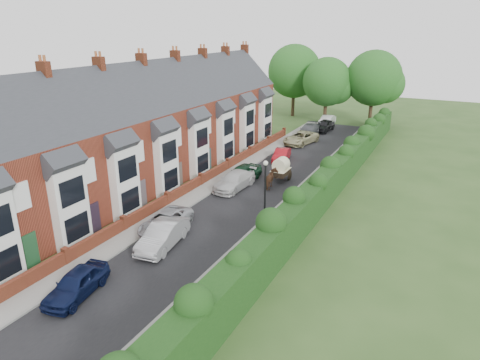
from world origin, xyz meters
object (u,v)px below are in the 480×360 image
object	(u,v)px
car_green	(243,173)
horse_cart	(281,168)
car_red	(282,155)
car_silver_a	(163,235)
car_grey	(309,130)
car_black	(324,126)
horse	(272,179)
car_navy	(76,284)
car_silver_b	(166,221)
lamppost	(265,188)
car_beige	(301,138)
car_white	(234,181)

from	to	relation	value
car_green	horse_cart	xyz separation A→B (m)	(3.07, 1.60, 0.50)
car_red	car_green	bearing A→B (deg)	-106.68
car_silver_a	car_grey	distance (m)	32.25
car_black	car_grey	bearing A→B (deg)	-102.71
car_green	car_red	xyz separation A→B (m)	(0.85, 7.39, -0.12)
car_grey	horse	bearing A→B (deg)	-83.03
car_navy	car_silver_b	world-z (taller)	car_navy
lamppost	horse_cart	size ratio (longest dim) A/B	1.70
car_silver_b	horse_cart	distance (m)	13.25
car_silver_b	car_beige	distance (m)	26.01
car_black	car_green	bearing A→B (deg)	-88.53
car_red	horse_cart	xyz separation A→B (m)	(2.22, -5.79, 0.62)
car_green	horse_cart	world-z (taller)	horse_cart
car_silver_a	horse	distance (m)	12.83
car_silver_a	horse_cart	world-z (taller)	horse_cart
car_beige	car_black	distance (m)	7.62
car_silver_a	car_beige	distance (m)	28.01
car_red	car_grey	xyz separation A→B (m)	(-0.90, 11.65, 0.10)
lamppost	car_red	distance (m)	17.00
car_silver_a	car_silver_b	distance (m)	2.37
car_black	car_white	bearing A→B (deg)	-87.81
lamppost	horse_cart	world-z (taller)	lamppost
car_navy	horse	world-z (taller)	horse
car_silver_a	car_green	world-z (taller)	car_silver_a
car_navy	car_grey	world-z (taller)	car_grey
car_white	horse_cart	world-z (taller)	horse_cart
lamppost	car_red	xyz separation A→B (m)	(-5.11, 15.99, -2.66)
lamppost	car_silver_a	distance (m)	7.25
lamppost	horse	xyz separation A→B (m)	(-2.89, 8.06, -2.46)
car_silver_a	car_green	xyz separation A→B (m)	(-0.95, 13.20, -0.02)
car_beige	car_green	bearing A→B (deg)	-78.91
car_navy	car_silver_b	bearing A→B (deg)	83.64
car_grey	car_black	distance (m)	3.51
car_silver_a	horse_cart	bearing A→B (deg)	73.69
car_navy	horse	xyz separation A→B (m)	(2.91, 19.01, 0.13)
car_silver_a	car_red	bearing A→B (deg)	82.12
car_green	car_beige	size ratio (longest dim) A/B	0.85
car_red	car_beige	distance (m)	7.43
car_beige	horse	bearing A→B (deg)	-67.50
car_navy	car_silver_b	distance (m)	8.37
car_silver_a	car_beige	size ratio (longest dim) A/B	0.90
car_silver_b	car_black	distance (m)	33.62
horse	car_black	bearing A→B (deg)	-98.17
car_white	car_green	size ratio (longest dim) A/B	1.11
lamppost	car_grey	size ratio (longest dim) A/B	1.02
car_red	horse_cart	size ratio (longest dim) A/B	1.27
car_navy	horse_cart	size ratio (longest dim) A/B	1.36
lamppost	car_black	distance (m)	31.50
car_beige	car_white	bearing A→B (deg)	-77.99
car_red	horse_cart	distance (m)	6.24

